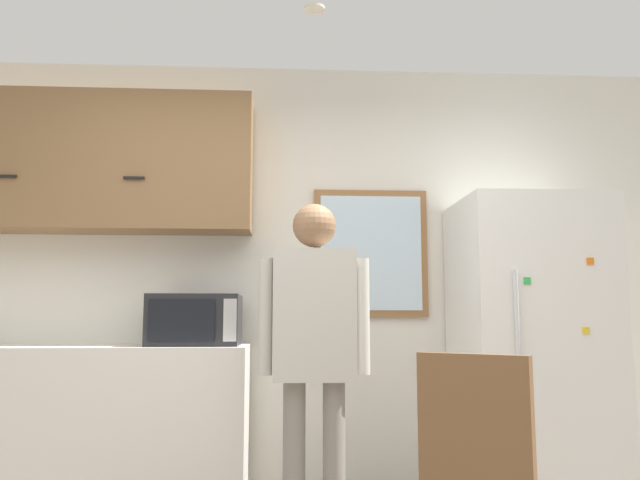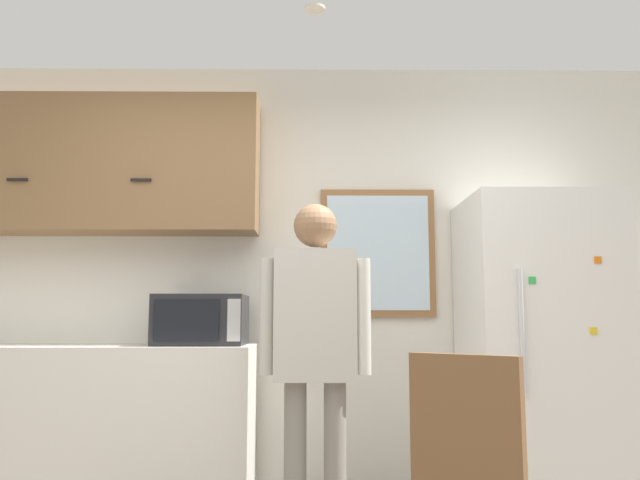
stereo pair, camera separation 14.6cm
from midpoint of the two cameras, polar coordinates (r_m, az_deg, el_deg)
name	(u,v)px [view 2 (the right image)]	position (r m, az deg, el deg)	size (l,w,h in m)	color
back_wall	(281,276)	(3.94, -2.50, -3.31)	(6.00, 0.06, 2.70)	silver
counter	(69,429)	(3.89, -20.96, -15.86)	(2.06, 0.56, 0.93)	silver
upper_cabinets	(90,165)	(4.07, -19.33, 6.45)	(2.06, 0.32, 0.84)	olive
microwave	(201,320)	(3.65, -9.66, -7.22)	(0.50, 0.41, 0.29)	#232326
person	(315,334)	(3.12, 0.91, -8.57)	(0.55, 0.22, 1.66)	gray
refrigerator	(539,355)	(3.78, 20.49, -9.80)	(0.79, 0.75, 1.76)	white
chair	(481,478)	(2.49, 16.23, -20.15)	(0.64, 0.64, 0.96)	brown
window	(378,253)	(3.93, 6.36, -1.16)	(0.72, 0.05, 0.80)	olive
ceiling_light	(315,9)	(3.45, 0.81, 20.38)	(0.11, 0.11, 0.01)	white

